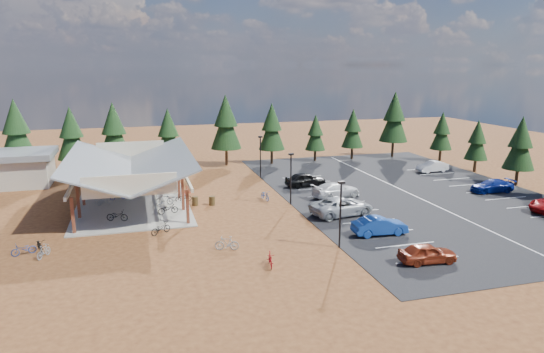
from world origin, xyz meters
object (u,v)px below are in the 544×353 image
at_px(lamp_post_1, 291,175).
at_px(bike_13, 227,243).
at_px(bike_14, 265,195).
at_px(bike_15, 188,190).
at_px(trash_bin_1, 195,201).
at_px(bike_12, 161,228).
at_px(bike_4, 168,209).
at_px(car_0, 427,253).
at_px(lamp_post_2, 260,154).
at_px(bike_8, 40,245).
at_px(bike_16, 184,197).
at_px(car_7, 492,186).
at_px(bike_1, 104,199).
at_px(lamp_post_0, 341,210).
at_px(bike_6, 150,189).
at_px(trash_bin_0, 212,201).
at_px(car_1, 380,226).
at_px(car_9, 432,167).
at_px(bike_0, 117,216).
at_px(bike_11, 270,259).
at_px(bike_3, 99,186).
at_px(bike_7, 161,177).
at_px(bike_10, 24,249).
at_px(bike_9, 44,251).
at_px(car_4, 306,179).
at_px(bike_2, 118,195).
at_px(outbuilding, 3,168).
at_px(car_2, 342,206).
at_px(bike_5, 165,200).
at_px(bike_pavilion, 131,165).
at_px(car_3, 336,190).

height_order(lamp_post_1, bike_13, lamp_post_1).
xyz_separation_m(bike_14, bike_15, (-7.37, 4.15, 0.03)).
height_order(trash_bin_1, bike_12, bike_12).
bearing_deg(bike_4, car_0, -144.52).
bearing_deg(bike_14, lamp_post_2, 70.31).
bearing_deg(bike_8, bike_16, 23.64).
bearing_deg(car_7, bike_1, -94.70).
xyz_separation_m(lamp_post_0, bike_6, (-13.22, 19.96, -2.44)).
height_order(trash_bin_0, bike_12, bike_12).
relative_size(trash_bin_0, car_1, 0.20).
relative_size(bike_15, car_9, 0.42).
distance_m(bike_0, bike_15, 10.29).
height_order(bike_11, car_9, car_9).
relative_size(bike_3, bike_16, 1.13).
bearing_deg(bike_4, bike_8, 113.68).
distance_m(lamp_post_1, bike_15, 11.64).
bearing_deg(car_0, bike_7, 33.86).
relative_size(lamp_post_1, bike_10, 3.02).
distance_m(bike_9, bike_13, 13.04).
bearing_deg(car_9, lamp_post_2, -102.39).
bearing_deg(trash_bin_1, car_4, 17.88).
relative_size(bike_13, car_0, 0.45).
bearing_deg(lamp_post_0, bike_4, 135.13).
bearing_deg(car_7, bike_10, -78.97).
xyz_separation_m(bike_2, car_0, (21.13, -22.52, 0.18)).
bearing_deg(bike_13, outbuilding, -125.14).
distance_m(bike_7, car_2, 23.11).
distance_m(bike_10, car_4, 29.74).
distance_m(bike_5, car_0, 25.52).
bearing_deg(car_7, bike_8, -79.42).
distance_m(outbuilding, lamp_post_2, 29.29).
xyz_separation_m(bike_4, car_0, (16.56, -16.17, 0.14)).
height_order(outbuilding, bike_14, outbuilding).
relative_size(bike_pavilion, bike_16, 12.05).
bearing_deg(bike_12, car_7, -118.02).
bearing_deg(bike_13, lamp_post_0, 94.66).
bearing_deg(car_2, bike_9, 88.92).
distance_m(trash_bin_1, bike_0, 7.95).
relative_size(bike_15, car_3, 0.34).
bearing_deg(bike_1, bike_10, 140.63).
relative_size(bike_1, bike_12, 0.95).
bearing_deg(bike_15, lamp_post_2, -115.17).
bearing_deg(bike_2, car_2, -133.34).
height_order(car_1, car_7, car_1).
relative_size(bike_5, car_9, 0.41).
relative_size(lamp_post_2, bike_11, 3.03).
xyz_separation_m(bike_8, car_0, (26.30, -9.64, 0.24)).
bearing_deg(bike_16, bike_11, 9.31).
bearing_deg(car_4, car_9, -84.17).
bearing_deg(bike_9, bike_7, -89.87).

